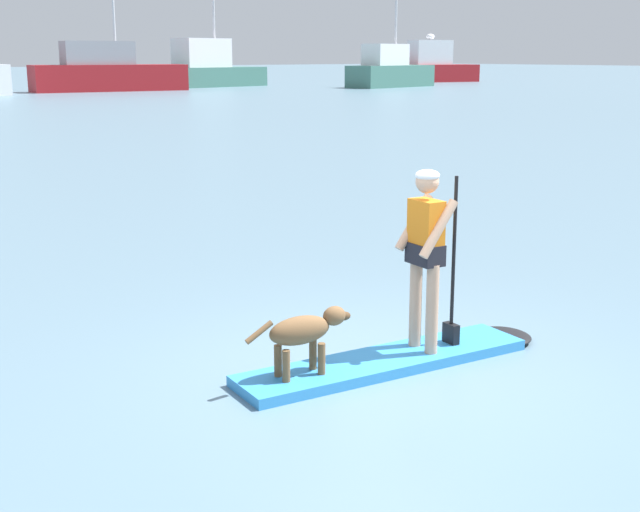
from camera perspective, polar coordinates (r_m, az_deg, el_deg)
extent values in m
plane|color=slate|center=(8.26, 4.28, -7.35)|extent=(400.00, 400.00, 0.00)
cube|color=#338CD8|center=(8.25, 4.29, -7.02)|extent=(3.05, 1.01, 0.10)
ellipsoid|color=black|center=(9.14, 12.04, -5.23)|extent=(0.63, 0.68, 0.10)
cylinder|color=tan|center=(8.45, 6.36, -3.09)|extent=(0.12, 0.12, 0.87)
cylinder|color=tan|center=(8.25, 7.45, -3.52)|extent=(0.12, 0.12, 0.87)
cube|color=black|center=(8.22, 7.00, 0.15)|extent=(0.26, 0.38, 0.20)
cube|color=orange|center=(8.17, 7.04, 1.65)|extent=(0.24, 0.36, 0.60)
sphere|color=tan|center=(8.09, 7.13, 4.91)|extent=(0.22, 0.22, 0.22)
ellipsoid|color=white|center=(8.08, 7.15, 5.33)|extent=(0.23, 0.23, 0.11)
cylinder|color=tan|center=(8.31, 6.25, 2.24)|extent=(0.43, 0.14, 0.54)
cylinder|color=tan|center=(8.01, 7.88, 1.79)|extent=(0.43, 0.14, 0.54)
cylinder|color=black|center=(8.46, 8.85, -0.35)|extent=(0.04, 0.04, 1.67)
cube|color=black|center=(8.66, 8.68, -5.09)|extent=(0.10, 0.19, 0.20)
ellipsoid|color=brown|center=(7.63, -1.36, -4.96)|extent=(0.62, 0.29, 0.26)
ellipsoid|color=brown|center=(7.78, 0.95, -3.99)|extent=(0.24, 0.19, 0.18)
ellipsoid|color=#503923|center=(7.84, 1.64, -4.00)|extent=(0.13, 0.09, 0.08)
cylinder|color=brown|center=(7.43, -4.06, -5.08)|extent=(0.27, 0.08, 0.18)
cylinder|color=brown|center=(7.86, -0.48, -6.50)|extent=(0.07, 0.07, 0.29)
cylinder|color=brown|center=(7.74, 0.10, -6.83)|extent=(0.07, 0.07, 0.29)
cylinder|color=brown|center=(7.70, -2.81, -6.96)|extent=(0.07, 0.07, 0.29)
cylinder|color=brown|center=(7.57, -2.26, -7.31)|extent=(0.07, 0.07, 0.29)
cube|color=maroon|center=(72.47, -13.77, 11.41)|extent=(12.55, 4.70, 2.08)
cube|color=gray|center=(72.07, -14.54, 12.91)|extent=(5.77, 3.02, 1.83)
cylinder|color=silver|center=(72.76, -13.53, 15.19)|extent=(0.20, 0.20, 7.46)
cylinder|color=silver|center=(72.08, -14.56, 13.14)|extent=(4.27, 0.73, 0.14)
cube|color=#3F7266|center=(80.80, -7.30, 11.70)|extent=(11.35, 5.22, 1.75)
cube|color=silver|center=(80.36, -7.86, 13.21)|extent=(5.27, 3.41, 2.55)
cylinder|color=silver|center=(81.11, -7.06, 15.30)|extent=(0.20, 0.20, 8.40)
cylinder|color=silver|center=(80.36, -7.86, 13.16)|extent=(3.80, 0.72, 0.14)
cube|color=#3F7266|center=(79.58, 4.73, 11.81)|extent=(9.90, 4.58, 1.93)
cube|color=silver|center=(79.08, 4.37, 13.18)|extent=(4.61, 2.93, 1.87)
cylinder|color=silver|center=(79.94, 5.07, 15.49)|extent=(0.20, 0.20, 8.36)
cylinder|color=silver|center=(79.08, 4.37, 13.37)|extent=(3.31, 0.74, 0.14)
cube|color=maroon|center=(95.03, 7.58, 11.93)|extent=(10.08, 5.09, 1.82)
cube|color=silver|center=(94.50, 7.30, 13.26)|extent=(4.73, 3.22, 2.54)
ellipsoid|color=white|center=(94.52, 7.33, 14.24)|extent=(0.90, 0.90, 0.60)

